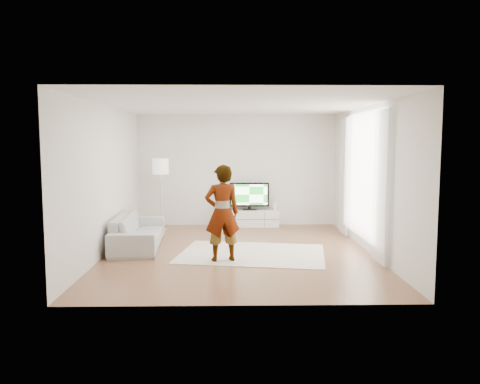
{
  "coord_description": "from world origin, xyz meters",
  "views": [
    {
      "loc": [
        -0.14,
        -8.85,
        2.09
      ],
      "look_at": [
        0.04,
        0.4,
        1.12
      ],
      "focal_mm": 35.0,
      "sensor_mm": 36.0,
      "label": 1
    }
  ],
  "objects_px": {
    "media_console": "(249,218)",
    "rug": "(252,254)",
    "floor_lamp": "(161,170)",
    "television": "(249,195)",
    "player": "(222,213)",
    "sofa": "(138,231)"
  },
  "relations": [
    {
      "from": "media_console",
      "to": "floor_lamp",
      "type": "relative_size",
      "value": 0.85
    },
    {
      "from": "television",
      "to": "floor_lamp",
      "type": "distance_m",
      "value": 2.29
    },
    {
      "from": "media_console",
      "to": "sofa",
      "type": "relative_size",
      "value": 0.66
    },
    {
      "from": "media_console",
      "to": "television",
      "type": "height_order",
      "value": "television"
    },
    {
      "from": "media_console",
      "to": "floor_lamp",
      "type": "height_order",
      "value": "floor_lamp"
    },
    {
      "from": "media_console",
      "to": "rug",
      "type": "distance_m",
      "value": 2.95
    },
    {
      "from": "television",
      "to": "sofa",
      "type": "relative_size",
      "value": 0.44
    },
    {
      "from": "media_console",
      "to": "television",
      "type": "xyz_separation_m",
      "value": [
        0.0,
        0.03,
        0.58
      ]
    },
    {
      "from": "media_console",
      "to": "sofa",
      "type": "distance_m",
      "value": 3.26
    },
    {
      "from": "media_console",
      "to": "floor_lamp",
      "type": "distance_m",
      "value": 2.52
    },
    {
      "from": "player",
      "to": "floor_lamp",
      "type": "relative_size",
      "value": 0.99
    },
    {
      "from": "floor_lamp",
      "to": "media_console",
      "type": "bearing_deg",
      "value": 12.12
    },
    {
      "from": "media_console",
      "to": "television",
      "type": "distance_m",
      "value": 0.58
    },
    {
      "from": "floor_lamp",
      "to": "rug",
      "type": "bearing_deg",
      "value": -50.18
    },
    {
      "from": "player",
      "to": "sofa",
      "type": "xyz_separation_m",
      "value": [
        -1.72,
        1.2,
        -0.54
      ]
    },
    {
      "from": "rug",
      "to": "floor_lamp",
      "type": "distance_m",
      "value": 3.55
    },
    {
      "from": "player",
      "to": "floor_lamp",
      "type": "distance_m",
      "value": 3.43
    },
    {
      "from": "television",
      "to": "player",
      "type": "relative_size",
      "value": 0.58
    },
    {
      "from": "sofa",
      "to": "floor_lamp",
      "type": "bearing_deg",
      "value": -9.62
    },
    {
      "from": "rug",
      "to": "floor_lamp",
      "type": "relative_size",
      "value": 1.56
    },
    {
      "from": "sofa",
      "to": "floor_lamp",
      "type": "height_order",
      "value": "floor_lamp"
    },
    {
      "from": "player",
      "to": "sofa",
      "type": "bearing_deg",
      "value": -47.04
    }
  ]
}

